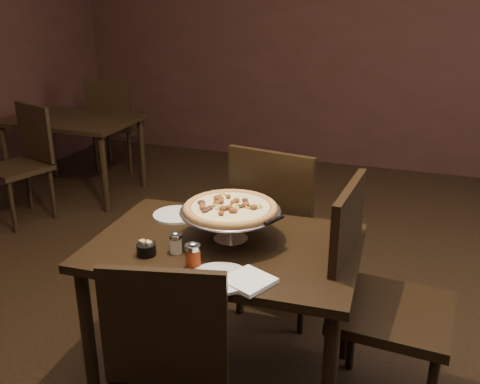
% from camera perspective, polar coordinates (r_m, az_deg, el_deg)
% --- Properties ---
extents(room, '(6.04, 7.04, 2.84)m').
position_cam_1_polar(room, '(2.06, 1.78, 11.99)').
color(room, black).
rests_on(room, ground).
extents(dining_table, '(1.16, 0.80, 0.71)m').
position_cam_1_polar(dining_table, '(2.33, -1.58, -7.53)').
color(dining_table, black).
rests_on(dining_table, ground).
extents(background_table, '(1.09, 0.73, 0.68)m').
position_cam_1_polar(background_table, '(4.89, -17.42, 6.51)').
color(background_table, black).
rests_on(background_table, ground).
extents(pizza_stand, '(0.43, 0.43, 0.18)m').
position_cam_1_polar(pizza_stand, '(2.26, -1.02, -1.78)').
color(pizza_stand, silver).
rests_on(pizza_stand, dining_table).
extents(parmesan_shaker, '(0.05, 0.05, 0.09)m').
position_cam_1_polar(parmesan_shaker, '(2.21, -6.89, -5.40)').
color(parmesan_shaker, beige).
rests_on(parmesan_shaker, dining_table).
extents(pepper_flake_shaker, '(0.06, 0.06, 0.11)m').
position_cam_1_polar(pepper_flake_shaker, '(2.09, -5.04, -6.75)').
color(pepper_flake_shaker, maroon).
rests_on(pepper_flake_shaker, dining_table).
extents(packet_caddy, '(0.08, 0.08, 0.06)m').
position_cam_1_polar(packet_caddy, '(2.21, -9.96, -6.00)').
color(packet_caddy, black).
rests_on(packet_caddy, dining_table).
extents(napkin_stack, '(0.21, 0.21, 0.02)m').
position_cam_1_polar(napkin_stack, '(1.99, 0.95, -9.45)').
color(napkin_stack, white).
rests_on(napkin_stack, dining_table).
extents(plate_left, '(0.22, 0.22, 0.01)m').
position_cam_1_polar(plate_left, '(2.57, -6.87, -2.42)').
color(plate_left, silver).
rests_on(plate_left, dining_table).
extents(plate_near, '(0.24, 0.24, 0.01)m').
position_cam_1_polar(plate_near, '(2.02, -2.20, -9.18)').
color(plate_near, silver).
rests_on(plate_near, dining_table).
extents(serving_spatula, '(0.14, 0.14, 0.02)m').
position_cam_1_polar(serving_spatula, '(2.16, 3.64, -3.10)').
color(serving_spatula, silver).
rests_on(serving_spatula, pizza_stand).
extents(chair_far, '(0.53, 0.53, 0.99)m').
position_cam_1_polar(chair_far, '(2.86, 4.29, -3.66)').
color(chair_far, black).
rests_on(chair_far, ground).
extents(chair_side, '(0.50, 0.50, 1.00)m').
position_cam_1_polar(chair_side, '(2.30, 14.17, -10.48)').
color(chair_side, black).
rests_on(chair_side, ground).
extents(bg_chair_far, '(0.51, 0.51, 0.93)m').
position_cam_1_polar(bg_chair_far, '(5.46, -13.29, 7.40)').
color(bg_chair_far, black).
rests_on(bg_chair_far, ground).
extents(bg_chair_near, '(0.53, 0.53, 0.90)m').
position_cam_1_polar(bg_chair_near, '(4.48, -22.03, 3.31)').
color(bg_chair_near, black).
rests_on(bg_chair_near, ground).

